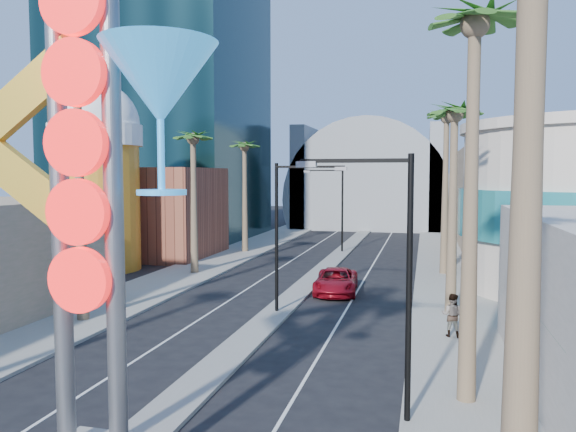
% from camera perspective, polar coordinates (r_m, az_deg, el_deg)
% --- Properties ---
extents(sidewalk_west, '(5.00, 100.00, 0.15)m').
position_cam_1_polar(sidewalk_west, '(47.28, -7.62, -4.72)').
color(sidewalk_west, gray).
rests_on(sidewalk_west, ground).
extents(sidewalk_east, '(5.00, 100.00, 0.15)m').
position_cam_1_polar(sidewalk_east, '(44.11, 16.14, -5.50)').
color(sidewalk_east, gray).
rests_on(sidewalk_east, ground).
extents(median, '(1.60, 84.00, 0.15)m').
position_cam_1_polar(median, '(47.65, 4.46, -4.63)').
color(median, gray).
rests_on(median, ground).
extents(hotel_tower, '(20.00, 20.00, 50.00)m').
position_cam_1_polar(hotel_tower, '(69.59, -12.56, 18.77)').
color(hotel_tower, black).
rests_on(hotel_tower, ground).
extents(brick_filler_west, '(10.00, 10.00, 8.00)m').
position_cam_1_polar(brick_filler_west, '(52.23, -13.10, 0.38)').
color(brick_filler_west, brown).
rests_on(brick_filler_west, ground).
extents(filler_east, '(10.00, 20.00, 10.00)m').
position_cam_1_polar(filler_east, '(57.13, 22.25, 1.50)').
color(filler_east, '#8E7E5B').
rests_on(filler_east, ground).
extents(beer_mug, '(7.00, 7.00, 14.50)m').
position_cam_1_polar(beer_mug, '(45.67, -18.87, 4.56)').
color(beer_mug, orange).
rests_on(beer_mug, ground).
extents(canopy, '(22.00, 16.00, 22.00)m').
position_cam_1_polar(canopy, '(80.88, 8.41, 1.99)').
color(canopy, slate).
rests_on(canopy, ground).
extents(neon_sign, '(6.53, 2.60, 12.55)m').
position_cam_1_polar(neon_sign, '(13.30, -17.00, 3.68)').
color(neon_sign, gray).
rests_on(neon_sign, ground).
extents(streetlight_0, '(3.79, 0.25, 8.00)m').
position_cam_1_polar(streetlight_0, '(29.44, -0.14, -0.68)').
color(streetlight_0, black).
rests_on(streetlight_0, ground).
extents(streetlight_1, '(3.79, 0.25, 8.00)m').
position_cam_1_polar(streetlight_1, '(53.15, 4.96, 1.49)').
color(streetlight_1, black).
rests_on(streetlight_1, ground).
extents(streetlight_2, '(3.45, 0.25, 8.00)m').
position_cam_1_polar(streetlight_2, '(16.68, 10.61, -4.67)').
color(streetlight_2, black).
rests_on(streetlight_2, ground).
extents(palm_1, '(2.40, 2.40, 12.70)m').
position_cam_1_polar(palm_1, '(29.77, -20.60, 10.57)').
color(palm_1, brown).
rests_on(palm_1, ground).
extents(palm_2, '(2.40, 2.40, 11.20)m').
position_cam_1_polar(palm_2, '(41.95, -9.62, 7.01)').
color(palm_2, brown).
rests_on(palm_2, ground).
extents(palm_3, '(2.40, 2.40, 11.20)m').
position_cam_1_polar(palm_3, '(53.17, -4.44, 6.45)').
color(palm_3, brown).
rests_on(palm_3, ground).
extents(palm_5, '(2.40, 2.40, 13.20)m').
position_cam_1_polar(palm_5, '(18.92, 18.41, 15.84)').
color(palm_5, brown).
rests_on(palm_5, ground).
extents(palm_6, '(2.40, 2.40, 11.70)m').
position_cam_1_polar(palm_6, '(30.60, 16.55, 8.80)').
color(palm_6, brown).
rests_on(palm_6, ground).
extents(palm_7, '(2.40, 2.40, 12.70)m').
position_cam_1_polar(palm_7, '(42.62, 15.81, 8.68)').
color(palm_7, brown).
rests_on(palm_7, ground).
extents(red_pickup, '(3.00, 5.70, 1.53)m').
position_cam_1_polar(red_pickup, '(35.35, 4.89, -6.61)').
color(red_pickup, maroon).
rests_on(red_pickup, ground).
extents(pedestrian_b, '(1.11, 0.96, 1.95)m').
position_cam_1_polar(pedestrian_b, '(26.51, 16.32, -9.63)').
color(pedestrian_b, gray).
rests_on(pedestrian_b, sidewalk_east).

